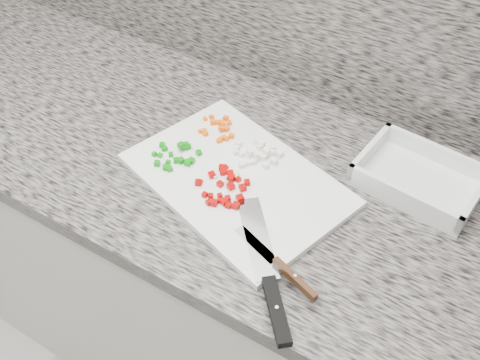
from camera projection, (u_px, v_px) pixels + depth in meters
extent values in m
cube|color=silver|center=(212.00, 272.00, 1.51)|extent=(3.92, 0.62, 0.86)
cube|color=slate|center=(204.00, 156.00, 1.19)|extent=(3.96, 0.64, 0.04)
cube|color=white|center=(237.00, 180.00, 1.10)|extent=(0.51, 0.41, 0.01)
cube|color=#FE6005|center=(226.00, 118.00, 1.22)|extent=(0.01, 0.01, 0.01)
cube|color=#FE6005|center=(226.00, 129.00, 1.19)|extent=(0.01, 0.01, 0.01)
cube|color=#FE6005|center=(229.00, 123.00, 1.21)|extent=(0.01, 0.01, 0.01)
cube|color=#FE6005|center=(204.00, 131.00, 1.19)|extent=(0.01, 0.01, 0.01)
cube|color=#FE6005|center=(219.00, 141.00, 1.17)|extent=(0.01, 0.01, 0.01)
cube|color=#FE6005|center=(221.00, 140.00, 1.17)|extent=(0.01, 0.01, 0.01)
cube|color=#FE6005|center=(205.00, 134.00, 1.18)|extent=(0.01, 0.01, 0.01)
cube|color=#FE6005|center=(213.00, 122.00, 1.21)|extent=(0.02, 0.02, 0.01)
cube|color=#FE6005|center=(223.00, 124.00, 1.20)|extent=(0.01, 0.01, 0.01)
cube|color=#FE6005|center=(231.00, 136.00, 1.18)|extent=(0.01, 0.01, 0.01)
cube|color=#FE6005|center=(226.00, 139.00, 1.17)|extent=(0.01, 0.01, 0.01)
cube|color=#FE6005|center=(222.00, 123.00, 1.21)|extent=(0.02, 0.02, 0.01)
cube|color=#FE6005|center=(217.00, 122.00, 1.21)|extent=(0.01, 0.01, 0.01)
cube|color=#FE6005|center=(220.00, 128.00, 1.18)|extent=(0.01, 0.01, 0.01)
cube|color=#FE6005|center=(211.00, 117.00, 1.23)|extent=(0.01, 0.01, 0.01)
cube|color=#FE6005|center=(223.00, 129.00, 1.19)|extent=(0.01, 0.01, 0.01)
cube|color=#FE6005|center=(200.00, 131.00, 1.19)|extent=(0.01, 0.01, 0.01)
cube|color=#FE6005|center=(224.00, 137.00, 1.18)|extent=(0.01, 0.01, 0.01)
cube|color=#FE6005|center=(205.00, 119.00, 1.22)|extent=(0.01, 0.01, 0.01)
cube|color=white|center=(263.00, 157.00, 1.13)|extent=(0.01, 0.01, 0.01)
cube|color=white|center=(272.00, 153.00, 1.14)|extent=(0.02, 0.02, 0.01)
cube|color=white|center=(267.00, 149.00, 1.15)|extent=(0.02, 0.02, 0.01)
cube|color=white|center=(257.00, 141.00, 1.16)|extent=(0.02, 0.02, 0.01)
cube|color=white|center=(250.00, 152.00, 1.13)|extent=(0.02, 0.02, 0.01)
cube|color=white|center=(256.00, 155.00, 1.12)|extent=(0.02, 0.02, 0.01)
cube|color=white|center=(273.00, 147.00, 1.15)|extent=(0.02, 0.02, 0.01)
cube|color=white|center=(266.00, 165.00, 1.11)|extent=(0.02, 0.02, 0.01)
cube|color=white|center=(268.00, 155.00, 1.14)|extent=(0.01, 0.01, 0.01)
cube|color=white|center=(266.00, 151.00, 1.13)|extent=(0.02, 0.02, 0.01)
cube|color=white|center=(242.00, 154.00, 1.14)|extent=(0.01, 0.01, 0.01)
cube|color=white|center=(279.00, 153.00, 1.14)|extent=(0.02, 0.02, 0.01)
cube|color=white|center=(237.00, 148.00, 1.15)|extent=(0.01, 0.01, 0.01)
cube|color=white|center=(238.00, 144.00, 1.16)|extent=(0.02, 0.02, 0.01)
cube|color=white|center=(248.00, 163.00, 1.12)|extent=(0.01, 0.01, 0.01)
cube|color=white|center=(236.00, 152.00, 1.14)|extent=(0.02, 0.02, 0.01)
cube|color=white|center=(242.00, 165.00, 1.11)|extent=(0.02, 0.02, 0.01)
cube|color=white|center=(274.00, 161.00, 1.12)|extent=(0.01, 0.01, 0.01)
cube|color=white|center=(261.00, 144.00, 1.16)|extent=(0.02, 0.02, 0.01)
cube|color=white|center=(267.00, 164.00, 1.12)|extent=(0.01, 0.01, 0.01)
cube|color=white|center=(268.00, 146.00, 1.15)|extent=(0.02, 0.02, 0.01)
cube|color=white|center=(252.00, 162.00, 1.12)|extent=(0.01, 0.01, 0.01)
cube|color=white|center=(254.00, 161.00, 1.12)|extent=(0.01, 0.01, 0.01)
cube|color=white|center=(260.00, 147.00, 1.15)|extent=(0.02, 0.02, 0.01)
cube|color=white|center=(258.00, 140.00, 1.17)|extent=(0.02, 0.02, 0.01)
cube|color=#0B7D0B|center=(170.00, 169.00, 1.11)|extent=(0.01, 0.01, 0.01)
cube|color=#0B7D0B|center=(154.00, 154.00, 1.14)|extent=(0.01, 0.01, 0.01)
cube|color=#0B7D0B|center=(191.00, 161.00, 1.12)|extent=(0.01, 0.01, 0.01)
cube|color=#0B7D0B|center=(166.00, 167.00, 1.11)|extent=(0.02, 0.02, 0.01)
cube|color=#0B7D0B|center=(185.00, 147.00, 1.15)|extent=(0.02, 0.02, 0.01)
cube|color=#0B7D0B|center=(181.00, 146.00, 1.14)|extent=(0.02, 0.02, 0.01)
cube|color=#0B7D0B|center=(157.00, 163.00, 1.12)|extent=(0.02, 0.02, 0.01)
cube|color=#0B7D0B|center=(199.00, 153.00, 1.14)|extent=(0.01, 0.01, 0.01)
cube|color=#0B7D0B|center=(189.00, 146.00, 1.15)|extent=(0.01, 0.01, 0.01)
cube|color=#0B7D0B|center=(160.00, 155.00, 1.13)|extent=(0.01, 0.01, 0.01)
cube|color=#0B7D0B|center=(168.00, 162.00, 1.12)|extent=(0.01, 0.01, 0.01)
cube|color=#0B7D0B|center=(199.00, 152.00, 1.14)|extent=(0.01, 0.01, 0.01)
cube|color=#0B7D0B|center=(176.00, 160.00, 1.12)|extent=(0.02, 0.02, 0.01)
cube|color=#0B7D0B|center=(171.00, 154.00, 1.14)|extent=(0.01, 0.01, 0.01)
cube|color=#0B7D0B|center=(162.00, 145.00, 1.16)|extent=(0.02, 0.02, 0.01)
cube|color=#0B7D0B|center=(164.00, 148.00, 1.15)|extent=(0.01, 0.01, 0.01)
cube|color=#0B7D0B|center=(181.00, 160.00, 1.12)|extent=(0.02, 0.02, 0.01)
cube|color=#0B7D0B|center=(188.00, 163.00, 1.12)|extent=(0.02, 0.02, 0.01)
cube|color=#0B7D0B|center=(165.00, 148.00, 1.15)|extent=(0.01, 0.01, 0.01)
cube|color=#0B7D0B|center=(186.00, 145.00, 1.16)|extent=(0.02, 0.02, 0.01)
cube|color=#A70402|center=(211.00, 196.00, 1.05)|extent=(0.01, 0.01, 0.01)
cube|color=#A70402|center=(223.00, 172.00, 1.10)|extent=(0.02, 0.02, 0.01)
cube|color=#A70402|center=(236.00, 205.00, 1.03)|extent=(0.01, 0.01, 0.01)
cube|color=#A70402|center=(212.00, 175.00, 1.09)|extent=(0.02, 0.02, 0.01)
cube|color=#A70402|center=(238.00, 179.00, 1.08)|extent=(0.01, 0.01, 0.01)
cube|color=#A70402|center=(247.00, 183.00, 1.08)|extent=(0.02, 0.02, 0.01)
cube|color=#A70402|center=(214.00, 203.00, 1.04)|extent=(0.02, 0.02, 0.01)
cube|color=#A70402|center=(222.00, 168.00, 1.11)|extent=(0.02, 0.02, 0.01)
cube|color=#A70402|center=(220.00, 200.00, 1.04)|extent=(0.01, 0.01, 0.01)
cube|color=#A70402|center=(243.00, 188.00, 1.07)|extent=(0.02, 0.02, 0.01)
cube|color=#A70402|center=(230.00, 174.00, 1.09)|extent=(0.02, 0.02, 0.01)
cube|color=#A70402|center=(224.00, 202.00, 1.04)|extent=(0.02, 0.02, 0.01)
cube|color=#A70402|center=(225.00, 168.00, 1.10)|extent=(0.02, 0.02, 0.01)
cube|color=#A70402|center=(240.00, 198.00, 1.04)|extent=(0.02, 0.02, 0.01)
cube|color=#A70402|center=(228.00, 199.00, 1.05)|extent=(0.02, 0.02, 0.01)
cube|color=#A70402|center=(231.00, 179.00, 1.08)|extent=(0.02, 0.02, 0.01)
cube|color=#A70402|center=(198.00, 183.00, 1.08)|extent=(0.02, 0.02, 0.01)
cube|color=#A70402|center=(220.00, 184.00, 1.07)|extent=(0.01, 0.01, 0.01)
cube|color=#A70402|center=(209.00, 203.00, 1.04)|extent=(0.01, 0.01, 0.01)
cube|color=#A70402|center=(205.00, 195.00, 1.05)|extent=(0.01, 0.01, 0.01)
cube|color=#A70402|center=(200.00, 182.00, 1.08)|extent=(0.01, 0.01, 0.01)
cube|color=#A70402|center=(220.00, 196.00, 1.05)|extent=(0.01, 0.01, 0.01)
cube|color=#A70402|center=(231.00, 186.00, 1.07)|extent=(0.02, 0.02, 0.01)
cube|color=#A70402|center=(228.00, 205.00, 1.03)|extent=(0.01, 0.01, 0.01)
cube|color=#F4ECBC|center=(221.00, 165.00, 1.11)|extent=(0.01, 0.01, 0.01)
cube|color=#F4ECBC|center=(236.00, 177.00, 1.09)|extent=(0.01, 0.01, 0.01)
cube|color=#F4ECBC|center=(227.00, 182.00, 1.08)|extent=(0.01, 0.01, 0.01)
cube|color=#F4ECBC|center=(231.00, 180.00, 1.09)|extent=(0.01, 0.01, 0.01)
cube|color=#F4ECBC|center=(227.00, 178.00, 1.09)|extent=(0.01, 0.01, 0.01)
cube|color=#F4ECBC|center=(238.00, 174.00, 1.10)|extent=(0.01, 0.01, 0.01)
cube|color=#F4ECBC|center=(215.00, 177.00, 1.09)|extent=(0.01, 0.01, 0.01)
cube|color=#F4ECBC|center=(229.00, 171.00, 1.10)|extent=(0.01, 0.01, 0.01)
cube|color=#F4ECBC|center=(236.00, 174.00, 1.10)|extent=(0.01, 0.01, 0.01)
cube|color=#BABCC1|center=(257.00, 237.00, 0.98)|extent=(0.16, 0.17, 0.00)
cube|color=black|center=(276.00, 310.00, 0.87)|extent=(0.10, 0.11, 0.02)
cylinder|color=#BABCC1|center=(277.00, 307.00, 0.86)|extent=(0.01, 0.01, 0.00)
cube|color=#BABCC1|center=(256.00, 245.00, 0.97)|extent=(0.10, 0.05, 0.00)
cube|color=#452211|center=(295.00, 279.00, 0.91)|extent=(0.10, 0.04, 0.02)
cylinder|color=#BABCC1|center=(295.00, 276.00, 0.91)|extent=(0.01, 0.01, 0.00)
cube|color=silver|center=(417.00, 183.00, 1.10)|extent=(0.26, 0.20, 0.01)
cube|color=silver|center=(436.00, 153.00, 1.12)|extent=(0.24, 0.04, 0.04)
cube|color=silver|center=(403.00, 197.00, 1.03)|extent=(0.24, 0.04, 0.04)
cube|color=silver|center=(475.00, 200.00, 1.03)|extent=(0.03, 0.17, 0.04)
cube|color=silver|center=(370.00, 151.00, 1.13)|extent=(0.03, 0.17, 0.04)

